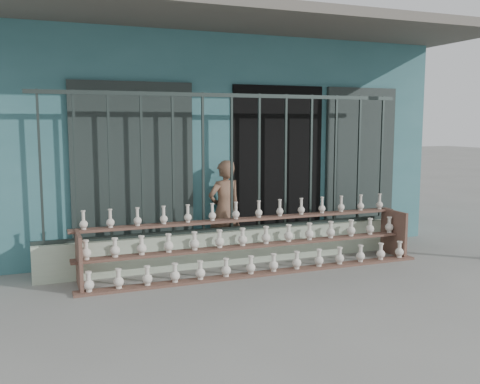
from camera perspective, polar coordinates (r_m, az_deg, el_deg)
name	(u,v)px	position (r m, az deg, el deg)	size (l,w,h in m)	color
ground	(273,291)	(6.07, 3.51, -10.54)	(60.00, 60.00, 0.00)	slate
workshop_building	(175,137)	(9.78, -6.94, 5.87)	(7.40, 6.60, 3.21)	#33676C
parapet_wall	(232,247)	(7.17, -0.88, -5.87)	(5.00, 0.20, 0.45)	#B2C4A8
security_fence	(232,163)	(7.00, -0.90, 3.13)	(5.00, 0.04, 1.80)	#283330
shelf_rack	(255,242)	(6.82, 1.60, -5.36)	(4.50, 0.68, 0.85)	brown
elderly_woman	(225,210)	(7.33, -1.66, -1.92)	(0.50, 0.33, 1.37)	brown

